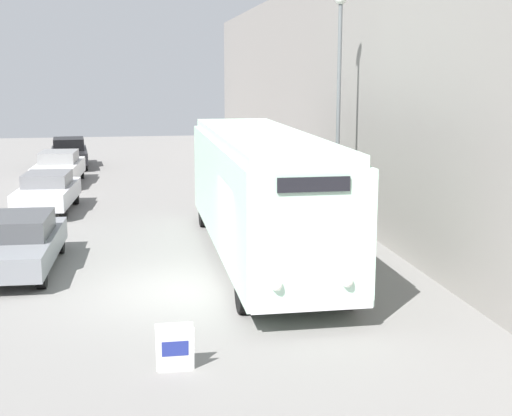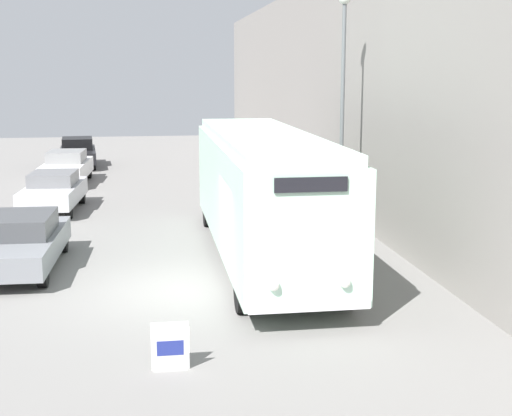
# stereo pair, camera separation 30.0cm
# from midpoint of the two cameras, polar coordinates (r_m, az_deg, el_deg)

# --- Properties ---
(ground_plane) EXTENTS (80.00, 80.00, 0.00)m
(ground_plane) POSITION_cam_midpoint_polar(r_m,az_deg,el_deg) (16.67, -5.87, -6.57)
(ground_plane) COLOR slate
(building_wall_right) EXTENTS (0.30, 60.00, 8.58)m
(building_wall_right) POSITION_cam_midpoint_polar(r_m,az_deg,el_deg) (26.84, 6.73, 9.36)
(building_wall_right) COLOR gray
(building_wall_right) RESTS_ON ground_plane
(vintage_bus) EXTENTS (2.53, 11.50, 3.41)m
(vintage_bus) POSITION_cam_midpoint_polar(r_m,az_deg,el_deg) (18.94, 0.96, 1.52)
(vintage_bus) COLOR black
(vintage_bus) RESTS_ON ground_plane
(sign_board) EXTENTS (0.64, 0.30, 0.80)m
(sign_board) POSITION_cam_midpoint_polar(r_m,az_deg,el_deg) (12.34, -6.18, -11.08)
(sign_board) COLOR gray
(sign_board) RESTS_ON ground_plane
(streetlamp) EXTENTS (0.36, 0.36, 7.27)m
(streetlamp) POSITION_cam_midpoint_polar(r_m,az_deg,el_deg) (21.85, 7.36, 9.88)
(streetlamp) COLOR #595E60
(streetlamp) RESTS_ON ground_plane
(parked_car_near) EXTENTS (2.04, 4.76, 1.40)m
(parked_car_near) POSITION_cam_midpoint_polar(r_m,az_deg,el_deg) (19.06, -17.91, -2.59)
(parked_car_near) COLOR black
(parked_car_near) RESTS_ON ground_plane
(parked_car_mid) EXTENTS (2.08, 4.35, 1.41)m
(parked_car_mid) POSITION_cam_midpoint_polar(r_m,az_deg,el_deg) (26.65, -15.58, 1.34)
(parked_car_mid) COLOR black
(parked_car_mid) RESTS_ON ground_plane
(parked_car_far) EXTENTS (2.03, 4.64, 1.47)m
(parked_car_far) POSITION_cam_midpoint_polar(r_m,az_deg,el_deg) (33.04, -14.66, 3.19)
(parked_car_far) COLOR black
(parked_car_far) RESTS_ON ground_plane
(parked_car_distant) EXTENTS (2.19, 4.73, 1.52)m
(parked_car_distant) POSITION_cam_midpoint_polar(r_m,az_deg,el_deg) (38.76, -13.86, 4.36)
(parked_car_distant) COLOR black
(parked_car_distant) RESTS_ON ground_plane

